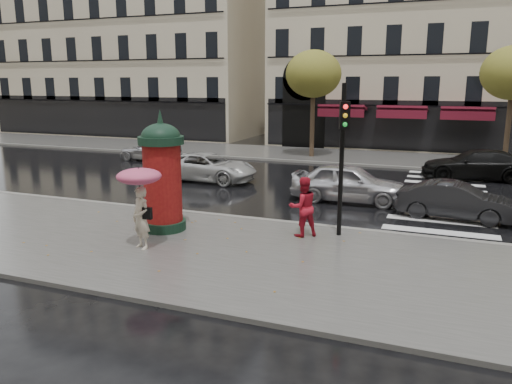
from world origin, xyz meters
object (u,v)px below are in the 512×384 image
at_px(car_darkgrey, 456,201).
at_px(car_far_silver, 151,150).
at_px(morris_column, 162,173).
at_px(car_white, 207,167).
at_px(woman_red, 303,207).
at_px(man_burgundy, 168,191).
at_px(car_silver, 349,183).
at_px(car_black, 476,165).
at_px(traffic_light, 343,145).
at_px(woman_umbrella, 140,194).

relative_size(car_darkgrey, car_far_silver, 1.02).
distance_m(morris_column, car_white, 8.70).
relative_size(woman_red, car_darkgrey, 0.46).
xyz_separation_m(man_burgundy, morris_column, (0.82, -1.65, 0.99)).
distance_m(car_silver, car_white, 7.47).
xyz_separation_m(woman_red, car_far_silver, (-12.99, 11.73, -0.38)).
relative_size(car_white, car_black, 0.96).
height_order(traffic_light, car_black, traffic_light).
distance_m(woman_umbrella, car_white, 10.55).
xyz_separation_m(traffic_light, car_silver, (-0.71, 5.05, -2.12)).
bearing_deg(woman_umbrella, car_black, 58.89).
relative_size(car_darkgrey, car_black, 0.78).
xyz_separation_m(woman_umbrella, car_white, (-3.00, 10.06, -1.00)).
distance_m(morris_column, car_darkgrey, 10.16).
xyz_separation_m(woman_red, morris_column, (-4.31, -0.92, 0.91)).
relative_size(woman_red, morris_column, 0.48).
bearing_deg(woman_red, car_silver, -132.50).
bearing_deg(woman_umbrella, car_darkgrey, 40.30).
bearing_deg(car_silver, man_burgundy, 130.07).
relative_size(car_black, car_far_silver, 1.32).
bearing_deg(woman_umbrella, car_white, 106.61).
height_order(woman_red, car_far_silver, woman_red).
distance_m(woman_umbrella, traffic_light, 6.00).
bearing_deg(traffic_light, car_far_silver, 141.13).
bearing_deg(morris_column, woman_red, 12.02).
relative_size(woman_umbrella, car_black, 0.47).
bearing_deg(woman_red, man_burgundy, -47.04).
distance_m(woman_red, car_darkgrey, 6.08).
distance_m(morris_column, car_silver, 7.98).
bearing_deg(car_darkgrey, car_far_silver, 72.14).
height_order(man_burgundy, car_white, man_burgundy).
xyz_separation_m(woman_umbrella, car_darkgrey, (8.25, 6.99, -1.03)).
bearing_deg(traffic_light, car_black, 70.62).
bearing_deg(car_black, morris_column, -42.37).
distance_m(traffic_light, car_darkgrey, 5.52).
relative_size(woman_red, car_far_silver, 0.47).
relative_size(man_burgundy, car_black, 0.33).
bearing_deg(car_white, woman_red, -134.96).
distance_m(morris_column, car_far_silver, 15.40).
height_order(car_silver, car_black, car_silver).
bearing_deg(car_darkgrey, car_black, -0.91).
relative_size(man_burgundy, morris_column, 0.44).
xyz_separation_m(traffic_light, car_white, (-7.95, 6.88, -2.22)).
distance_m(car_black, car_far_silver, 18.29).
bearing_deg(car_silver, car_white, 75.02).
xyz_separation_m(man_burgundy, car_black, (10.41, 11.70, -0.22)).
bearing_deg(car_black, woman_umbrella, -37.80).
xyz_separation_m(man_burgundy, car_white, (-1.77, 6.56, -0.28)).
height_order(woman_umbrella, car_far_silver, woman_umbrella).
bearing_deg(man_burgundy, woman_umbrella, 119.64).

